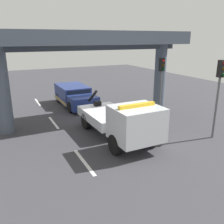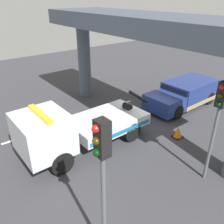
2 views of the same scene
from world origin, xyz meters
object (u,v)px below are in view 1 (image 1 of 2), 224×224
object	(u,v)px
tow_truck_white	(122,120)
traffic_cone_orange	(118,109)
traffic_light_near	(161,74)
towed_van_green	(75,96)
traffic_light_far	(220,83)

from	to	relation	value
tow_truck_white	traffic_cone_orange	distance (m)	5.39
traffic_light_near	tow_truck_white	bearing A→B (deg)	-57.10
towed_van_green	traffic_light_far	xyz separation A→B (m)	(10.13, 4.88, 2.38)
traffic_cone_orange	traffic_light_far	bearing A→B (deg)	21.26
tow_truck_white	traffic_cone_orange	bearing A→B (deg)	154.49
tow_truck_white	traffic_light_near	size ratio (longest dim) A/B	1.78
towed_van_green	traffic_light_far	world-z (taller)	traffic_light_far
towed_van_green	traffic_cone_orange	xyz separation A→B (m)	(3.49, 2.30, -0.50)
traffic_cone_orange	traffic_light_near	bearing A→B (deg)	57.58
tow_truck_white	traffic_cone_orange	world-z (taller)	tow_truck_white
tow_truck_white	traffic_light_far	bearing A→B (deg)	69.20
traffic_light_near	traffic_cone_orange	bearing A→B (deg)	-122.42
traffic_light_near	traffic_cone_orange	xyz separation A→B (m)	(-1.64, -2.58, -2.70)
towed_van_green	traffic_light_near	size ratio (longest dim) A/B	1.28
tow_truck_white	traffic_light_near	world-z (taller)	traffic_light_near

